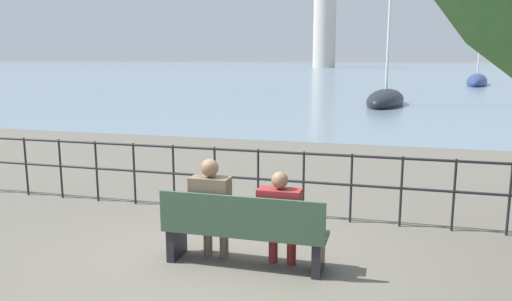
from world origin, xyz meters
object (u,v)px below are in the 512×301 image
object	(u,v)px
seated_person_left	(211,205)
sailboat_0	(477,81)
harbor_lighthouse	(325,18)
park_bench	(243,231)
seated_person_right	(280,215)
sailboat_2	(386,99)

from	to	relation	value
seated_person_left	sailboat_0	xyz separation A→B (m)	(9.46, 45.08, -0.34)
harbor_lighthouse	park_bench	bearing A→B (deg)	-82.59
park_bench	sailboat_0	bearing A→B (deg)	78.69
harbor_lighthouse	seated_person_right	bearing A→B (deg)	-82.42
seated_person_left	park_bench	bearing A→B (deg)	-10.10
sailboat_0	harbor_lighthouse	size ratio (longest dim) A/B	0.43
park_bench	harbor_lighthouse	bearing A→B (deg)	97.41
park_bench	seated_person_right	xyz separation A→B (m)	(0.42, 0.08, 0.21)
park_bench	seated_person_left	size ratio (longest dim) A/B	1.54
harbor_lighthouse	seated_person_left	bearing A→B (deg)	-82.76
park_bench	harbor_lighthouse	xyz separation A→B (m)	(-17.83, 137.22, 12.97)
sailboat_0	seated_person_left	bearing A→B (deg)	-91.38
harbor_lighthouse	sailboat_2	bearing A→B (deg)	-80.62
seated_person_left	sailboat_2	bearing A→B (deg)	85.68
park_bench	sailboat_0	world-z (taller)	sailboat_0
park_bench	sailboat_0	distance (m)	46.05
seated_person_left	seated_person_right	distance (m)	0.85
seated_person_left	seated_person_right	xyz separation A→B (m)	(0.85, 0.00, -0.05)
park_bench	seated_person_right	bearing A→B (deg)	10.53
park_bench	sailboat_0	xyz separation A→B (m)	(9.03, 45.16, -0.08)
sailboat_0	harbor_lighthouse	distance (m)	96.79
park_bench	seated_person_left	bearing A→B (deg)	169.90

